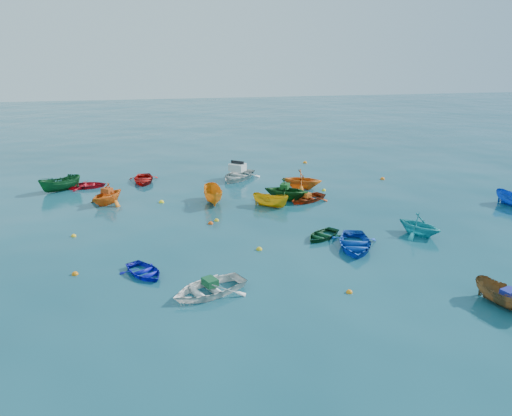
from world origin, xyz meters
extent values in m
plane|color=#0A3C4A|center=(0.00, 0.00, 0.00)|extent=(160.00, 160.00, 0.00)
imported|color=#0E12B8|center=(-7.03, -2.88, 0.00)|extent=(2.87, 3.14, 0.53)
imported|color=white|center=(-4.21, -5.38, 0.00)|extent=(4.25, 3.77, 0.73)
imported|color=brown|center=(7.94, -8.96, 0.00)|extent=(1.91, 3.03, 1.10)
imported|color=#0E40B1|center=(4.14, -1.74, 0.00)|extent=(3.60, 4.28, 0.76)
imported|color=orange|center=(-9.73, 9.19, 0.00)|extent=(3.78, 3.86, 1.54)
imported|color=gold|center=(1.27, 6.31, 0.00)|extent=(2.71, 2.44, 1.03)
imported|color=#0F4221|center=(2.90, 0.09, 0.00)|extent=(3.10, 2.98, 0.52)
imported|color=#1CA5B1|center=(8.59, -0.52, 0.00)|extent=(3.33, 3.46, 1.41)
imported|color=red|center=(-11.61, 13.73, 0.00)|extent=(2.86, 2.06, 0.59)
imported|color=orange|center=(-2.45, 7.94, 0.00)|extent=(1.32, 3.38, 1.30)
imported|color=#104615|center=(2.70, 7.61, 0.00)|extent=(4.10, 3.93, 1.67)
imported|color=#AC310E|center=(4.09, 7.09, 0.00)|extent=(3.70, 3.38, 0.63)
imported|color=#B9130F|center=(-7.38, 14.51, 0.00)|extent=(2.35, 3.28, 0.68)
imported|color=orange|center=(4.66, 10.35, 0.00)|extent=(3.84, 3.64, 1.59)
imported|color=#135225|center=(-13.46, 13.12, 0.00)|extent=(3.37, 2.75, 1.25)
imported|color=silver|center=(0.23, 14.04, 0.00)|extent=(4.78, 4.99, 1.44)
cube|color=#134F2B|center=(-4.12, -5.34, 0.53)|extent=(0.77, 0.85, 0.33)
cube|color=navy|center=(7.98, -9.10, 0.71)|extent=(0.77, 0.67, 0.31)
cube|color=#C44514|center=(-9.70, 9.23, 0.94)|extent=(0.86, 0.83, 0.33)
cube|color=#134F1B|center=(2.61, 7.66, 1.01)|extent=(0.84, 0.91, 0.35)
cube|color=#DB5E16|center=(4.00, 7.04, 0.47)|extent=(0.75, 0.81, 0.32)
sphere|color=orange|center=(-10.33, -2.23, 0.00)|extent=(0.32, 0.32, 0.32)
sphere|color=gold|center=(-1.00, -0.95, 0.00)|extent=(0.34, 0.34, 0.34)
sphere|color=orange|center=(1.98, -6.54, 0.00)|extent=(0.29, 0.29, 0.29)
sphere|color=yellow|center=(-11.14, 3.06, 0.00)|extent=(0.29, 0.29, 0.29)
sphere|color=#D4440B|center=(-3.13, 3.65, 0.00)|extent=(0.33, 0.33, 0.33)
sphere|color=yellow|center=(-2.70, 4.13, 0.00)|extent=(0.31, 0.31, 0.31)
sphere|color=orange|center=(11.93, 11.63, 0.00)|extent=(0.37, 0.37, 0.37)
sphere|color=yellow|center=(-6.05, 8.69, 0.00)|extent=(0.37, 0.37, 0.37)
sphere|color=orange|center=(7.36, 18.58, 0.00)|extent=(0.38, 0.38, 0.38)
sphere|color=yellow|center=(6.11, 9.34, 0.00)|extent=(0.30, 0.30, 0.30)
camera|label=1|loc=(-5.98, -25.34, 10.55)|focal=35.00mm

